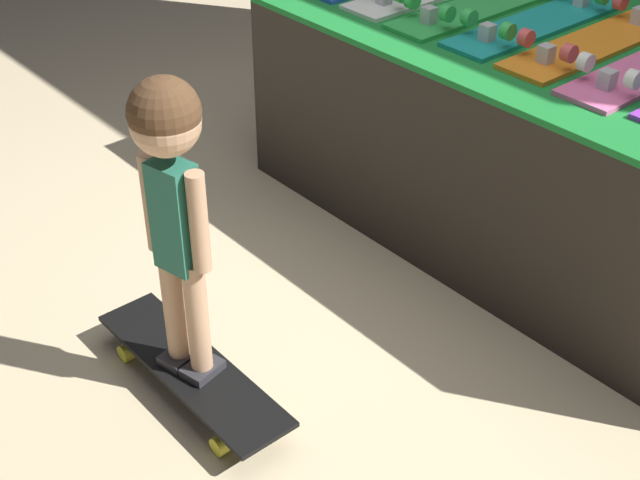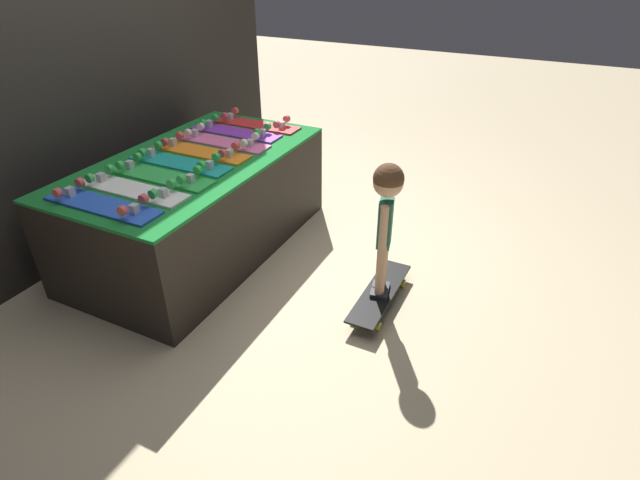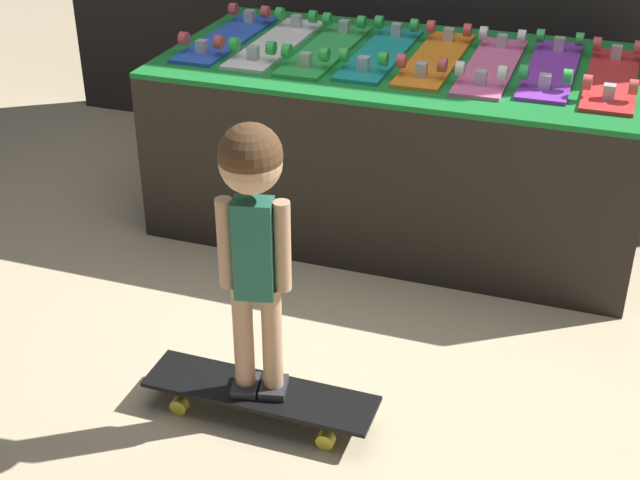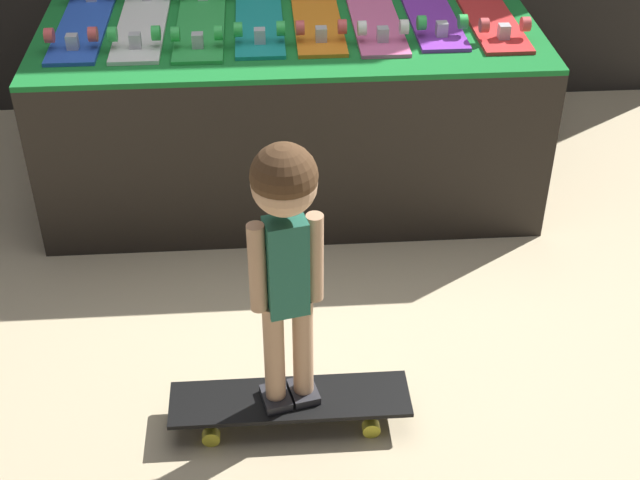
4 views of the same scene
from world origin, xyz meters
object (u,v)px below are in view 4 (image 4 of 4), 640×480
at_px(skateboard_red_on_rack, 488,13).
at_px(child, 285,233).
at_px(skateboard_orange_on_rack, 317,15).
at_px(skateboard_blue_on_rack, 83,22).
at_px(skateboard_pink_on_rack, 374,15).
at_px(skateboard_on_floor, 290,402).
at_px(skateboard_green_on_rack, 201,21).
at_px(skateboard_teal_on_rack, 259,17).
at_px(skateboard_white_on_rack, 142,21).
at_px(skateboard_purple_on_rack, 430,11).

bearing_deg(skateboard_red_on_rack, child, -121.19).
bearing_deg(skateboard_orange_on_rack, skateboard_blue_on_rack, -179.56).
relative_size(skateboard_pink_on_rack, skateboard_on_floor, 1.03).
bearing_deg(child, skateboard_green_on_rack, 88.30).
bearing_deg(skateboard_teal_on_rack, skateboard_red_on_rack, -1.46).
bearing_deg(child, skateboard_teal_on_rack, 79.24).
height_order(skateboard_white_on_rack, child, child).
distance_m(skateboard_pink_on_rack, child, 1.44).
height_order(skateboard_blue_on_rack, skateboard_pink_on_rack, same).
distance_m(skateboard_green_on_rack, skateboard_orange_on_rack, 0.44).
bearing_deg(skateboard_white_on_rack, skateboard_teal_on_rack, 1.51).
bearing_deg(skateboard_on_floor, skateboard_green_on_rack, 100.88).
bearing_deg(skateboard_green_on_rack, skateboard_purple_on_rack, 2.73).
xyz_separation_m(skateboard_purple_on_rack, child, (-0.61, -1.41, -0.03)).
distance_m(skateboard_pink_on_rack, skateboard_purple_on_rack, 0.22).
bearing_deg(skateboard_white_on_rack, skateboard_purple_on_rack, 1.48).
xyz_separation_m(skateboard_green_on_rack, skateboard_purple_on_rack, (0.88, 0.04, 0.00)).
bearing_deg(skateboard_on_floor, skateboard_white_on_rack, 109.21).
relative_size(skateboard_teal_on_rack, skateboard_purple_on_rack, 1.00).
bearing_deg(skateboard_teal_on_rack, child, -88.18).
bearing_deg(skateboard_blue_on_rack, child, -63.22).
xyz_separation_m(skateboard_white_on_rack, skateboard_orange_on_rack, (0.66, 0.01, 0.00)).
relative_size(skateboard_white_on_rack, skateboard_teal_on_rack, 1.00).
relative_size(skateboard_orange_on_rack, skateboard_on_floor, 1.03).
bearing_deg(skateboard_red_on_rack, skateboard_on_floor, -121.19).
relative_size(skateboard_blue_on_rack, skateboard_orange_on_rack, 1.00).
xyz_separation_m(skateboard_white_on_rack, skateboard_green_on_rack, (0.22, -0.01, 0.00)).
distance_m(skateboard_orange_on_rack, skateboard_red_on_rack, 0.66).
bearing_deg(skateboard_on_floor, skateboard_purple_on_rack, 66.56).
distance_m(skateboard_white_on_rack, child, 1.47).
bearing_deg(skateboard_on_floor, child, -90.00).
relative_size(skateboard_white_on_rack, skateboard_pink_on_rack, 1.00).
bearing_deg(skateboard_pink_on_rack, skateboard_white_on_rack, 179.61).
bearing_deg(skateboard_purple_on_rack, skateboard_white_on_rack, -178.52).
relative_size(skateboard_blue_on_rack, skateboard_green_on_rack, 1.00).
bearing_deg(skateboard_red_on_rack, skateboard_green_on_rack, -179.86).
height_order(skateboard_blue_on_rack, skateboard_green_on_rack, same).
xyz_separation_m(skateboard_white_on_rack, child, (0.48, -1.39, -0.03)).
bearing_deg(skateboard_on_floor, skateboard_teal_on_rack, 91.82).
xyz_separation_m(skateboard_green_on_rack, skateboard_orange_on_rack, (0.44, 0.03, 0.00)).
relative_size(skateboard_orange_on_rack, skateboard_red_on_rack, 1.00).
height_order(skateboard_blue_on_rack, skateboard_red_on_rack, same).
bearing_deg(skateboard_blue_on_rack, skateboard_white_on_rack, -1.34).
bearing_deg(skateboard_pink_on_rack, skateboard_red_on_rack, -0.64).
height_order(skateboard_white_on_rack, skateboard_green_on_rack, same).
bearing_deg(skateboard_red_on_rack, skateboard_purple_on_rack, 169.88).
xyz_separation_m(skateboard_teal_on_rack, skateboard_purple_on_rack, (0.66, 0.02, 0.00)).
xyz_separation_m(skateboard_white_on_rack, skateboard_pink_on_rack, (0.88, -0.01, 0.00)).
bearing_deg(skateboard_teal_on_rack, skateboard_pink_on_rack, -2.28).
xyz_separation_m(skateboard_pink_on_rack, skateboard_red_on_rack, (0.44, -0.00, 0.00)).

